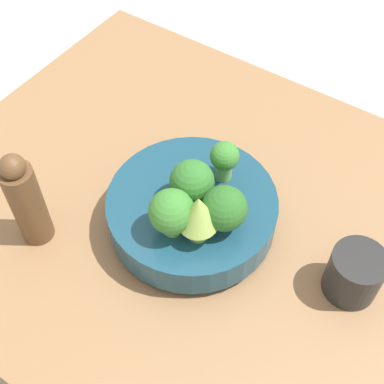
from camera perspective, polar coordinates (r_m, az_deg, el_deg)
name	(u,v)px	position (r m, az deg, el deg)	size (l,w,h in m)	color
ground_plane	(188,217)	(0.97, -0.39, -2.67)	(6.00, 6.00, 0.00)	#ADA89E
table	(188,211)	(0.95, -0.39, -2.04)	(0.94, 0.79, 0.04)	olive
bowl	(192,211)	(0.88, 0.00, -2.00)	(0.28, 0.28, 0.07)	navy
romanesco_piece_far	(198,213)	(0.77, 0.67, -2.30)	(0.06, 0.06, 0.09)	#6BA34C
broccoli_floret_left	(224,209)	(0.79, 3.46, -1.79)	(0.07, 0.07, 0.08)	#609347
broccoli_floret_back	(172,212)	(0.78, -2.19, -2.17)	(0.07, 0.07, 0.08)	#6BA34C
broccoli_floret_center	(192,182)	(0.82, 0.00, 1.08)	(0.07, 0.07, 0.08)	#609347
broccoli_floret_front	(224,159)	(0.85, 3.48, 3.57)	(0.05, 0.05, 0.08)	#6BA34C
cup	(354,274)	(0.85, 16.92, -8.34)	(0.08, 0.08, 0.08)	black
pepper_mill	(26,200)	(0.87, -17.28, -0.87)	(0.05, 0.05, 0.19)	brown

